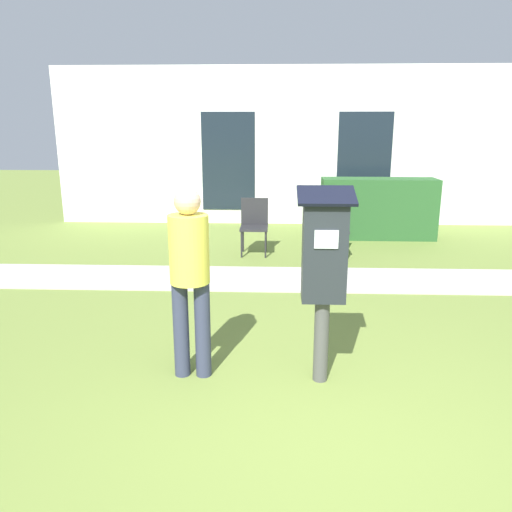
# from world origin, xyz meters

# --- Properties ---
(ground_plane) EXTENTS (40.00, 40.00, 0.00)m
(ground_plane) POSITION_xyz_m (0.00, 0.00, 0.00)
(ground_plane) COLOR olive
(sidewalk) EXTENTS (12.00, 1.10, 0.02)m
(sidewalk) POSITION_xyz_m (0.00, 3.59, 0.01)
(sidewalk) COLOR #B7B2A8
(sidewalk) RESTS_ON ground
(building_facade) EXTENTS (10.00, 0.26, 3.20)m
(building_facade) POSITION_xyz_m (0.00, 7.69, 1.60)
(building_facade) COLOR white
(building_facade) RESTS_ON ground
(parking_meter) EXTENTS (0.44, 0.31, 1.59)m
(parking_meter) POSITION_xyz_m (-0.02, 0.84, 1.02)
(parking_meter) COLOR #4C4C4C
(parking_meter) RESTS_ON ground
(person_standing) EXTENTS (0.32, 0.32, 1.58)m
(person_standing) POSITION_xyz_m (-1.08, 0.89, 0.93)
(person_standing) COLOR #333851
(person_standing) RESTS_ON ground
(outdoor_chair_left) EXTENTS (0.44, 0.44, 0.90)m
(outdoor_chair_left) POSITION_xyz_m (-0.75, 5.01, 0.53)
(outdoor_chair_left) COLOR #262628
(outdoor_chair_left) RESTS_ON ground
(outdoor_chair_middle) EXTENTS (0.44, 0.44, 0.90)m
(outdoor_chair_middle) POSITION_xyz_m (0.52, 4.92, 0.53)
(outdoor_chair_middle) COLOR #262628
(outdoor_chair_middle) RESTS_ON ground
(hedge_row) EXTENTS (2.07, 0.60, 1.10)m
(hedge_row) POSITION_xyz_m (1.48, 6.27, 0.55)
(hedge_row) COLOR #285628
(hedge_row) RESTS_ON ground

